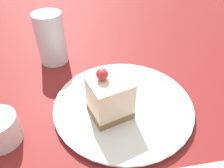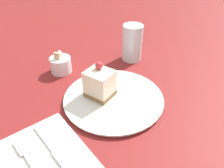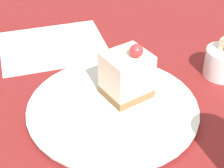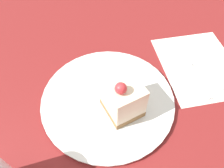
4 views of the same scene
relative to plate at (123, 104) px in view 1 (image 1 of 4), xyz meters
The scene contains 4 objects.
ground_plane 0.04m from the plate, 48.44° to the right, with size 4.00×4.00×0.00m, color maroon.
plate is the anchor object (origin of this frame).
cake_slice 0.06m from the plate, 114.45° to the left, with size 0.07×0.08×0.10m.
drinking_glass 0.25m from the plate, 23.06° to the left, with size 0.07×0.07×0.13m.
Camera 1 is at (-0.31, 0.17, 0.32)m, focal length 35.00 mm.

